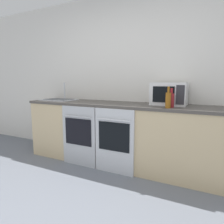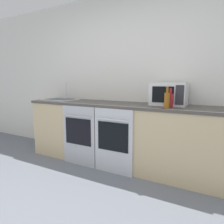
# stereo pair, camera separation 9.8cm
# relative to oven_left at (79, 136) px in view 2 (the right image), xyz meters

# --- Properties ---
(wall_back) EXTENTS (10.00, 0.06, 2.60)m
(wall_back) POSITION_rel_oven_left_xyz_m (0.48, 0.67, 0.85)
(wall_back) COLOR silver
(wall_back) RESTS_ON ground_plane
(counter_back) EXTENTS (2.94, 0.64, 0.93)m
(counter_back) POSITION_rel_oven_left_xyz_m (0.48, 0.33, 0.01)
(counter_back) COLOR #D1B789
(counter_back) RESTS_ON ground_plane
(oven_left) EXTENTS (0.57, 0.06, 0.89)m
(oven_left) POSITION_rel_oven_left_xyz_m (0.00, 0.00, 0.00)
(oven_left) COLOR #B7BABF
(oven_left) RESTS_ON ground_plane
(oven_right) EXTENTS (0.57, 0.06, 0.89)m
(oven_right) POSITION_rel_oven_left_xyz_m (0.58, 0.00, 0.00)
(oven_right) COLOR silver
(oven_right) RESTS_ON ground_plane
(microwave) EXTENTS (0.46, 0.33, 0.30)m
(microwave) POSITION_rel_oven_left_xyz_m (1.20, 0.43, 0.63)
(microwave) COLOR silver
(microwave) RESTS_ON counter_back
(bottle_red) EXTENTS (0.07, 0.07, 0.24)m
(bottle_red) POSITION_rel_oven_left_xyz_m (1.27, 0.17, 0.57)
(bottle_red) COLOR maroon
(bottle_red) RESTS_ON counter_back
(bottle_amber) EXTENTS (0.06, 0.06, 0.26)m
(bottle_amber) POSITION_rel_oven_left_xyz_m (1.25, 0.08, 0.58)
(bottle_amber) COLOR #8C5114
(bottle_amber) RESTS_ON counter_back
(sink) EXTENTS (0.56, 0.38, 0.30)m
(sink) POSITION_rel_oven_left_xyz_m (-0.61, 0.30, 0.49)
(sink) COLOR silver
(sink) RESTS_ON counter_back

